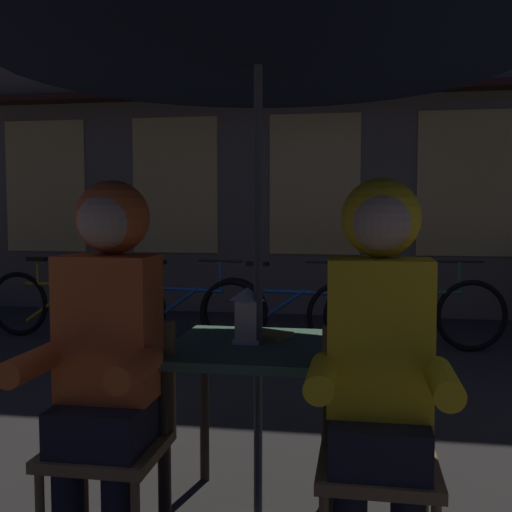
{
  "coord_description": "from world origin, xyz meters",
  "views": [
    {
      "loc": [
        0.41,
        -2.49,
        1.29
      ],
      "look_at": [
        0.0,
        -0.05,
        1.11
      ],
      "focal_mm": 43.55,
      "sensor_mm": 36.0,
      "label": 1
    }
  ],
  "objects_px": {
    "chair_right": "(378,443)",
    "person_right_hooded": "(380,344)",
    "person_left_hooded": "(106,335)",
    "book": "(266,335)",
    "bicycle_nearest": "(63,304)",
    "chair_left": "(114,427)",
    "bicycle_fourth": "(415,314)",
    "cafe_table": "(258,368)",
    "lantern": "(247,314)",
    "bicycle_third": "(287,313)",
    "bicycle_second": "(182,310)",
    "patio_umbrella": "(258,17)"
  },
  "relations": [
    {
      "from": "patio_umbrella",
      "to": "bicycle_fourth",
      "type": "height_order",
      "value": "patio_umbrella"
    },
    {
      "from": "person_right_hooded",
      "to": "bicycle_third",
      "type": "xyz_separation_m",
      "value": [
        -0.73,
        3.54,
        -0.5
      ]
    },
    {
      "from": "person_left_hooded",
      "to": "book",
      "type": "xyz_separation_m",
      "value": [
        0.49,
        0.56,
        -0.09
      ]
    },
    {
      "from": "bicycle_third",
      "to": "chair_left",
      "type": "bearing_deg",
      "value": -93.81
    },
    {
      "from": "cafe_table",
      "to": "bicycle_second",
      "type": "distance_m",
      "value": 3.38
    },
    {
      "from": "lantern",
      "to": "bicycle_fourth",
      "type": "xyz_separation_m",
      "value": [
        0.96,
        3.26,
        -0.51
      ]
    },
    {
      "from": "cafe_table",
      "to": "chair_right",
      "type": "distance_m",
      "value": 0.62
    },
    {
      "from": "cafe_table",
      "to": "person_left_hooded",
      "type": "bearing_deg",
      "value": -138.43
    },
    {
      "from": "lantern",
      "to": "chair_left",
      "type": "bearing_deg",
      "value": -138.19
    },
    {
      "from": "person_right_hooded",
      "to": "chair_right",
      "type": "bearing_deg",
      "value": 90.0
    },
    {
      "from": "cafe_table",
      "to": "bicycle_third",
      "type": "relative_size",
      "value": 0.44
    },
    {
      "from": "lantern",
      "to": "bicycle_third",
      "type": "distance_m",
      "value": 3.15
    },
    {
      "from": "bicycle_nearest",
      "to": "book",
      "type": "height_order",
      "value": "bicycle_nearest"
    },
    {
      "from": "patio_umbrella",
      "to": "book",
      "type": "distance_m",
      "value": 1.31
    },
    {
      "from": "lantern",
      "to": "person_right_hooded",
      "type": "xyz_separation_m",
      "value": [
        0.53,
        -0.44,
        -0.01
      ]
    },
    {
      "from": "chair_right",
      "to": "bicycle_fourth",
      "type": "xyz_separation_m",
      "value": [
        0.43,
        3.64,
        -0.14
      ]
    },
    {
      "from": "chair_left",
      "to": "bicycle_fourth",
      "type": "height_order",
      "value": "chair_left"
    },
    {
      "from": "cafe_table",
      "to": "bicycle_third",
      "type": "bearing_deg",
      "value": 94.55
    },
    {
      "from": "chair_right",
      "to": "bicycle_third",
      "type": "xyz_separation_m",
      "value": [
        -0.73,
        3.48,
        -0.14
      ]
    },
    {
      "from": "bicycle_third",
      "to": "bicycle_fourth",
      "type": "distance_m",
      "value": 1.17
    },
    {
      "from": "cafe_table",
      "to": "lantern",
      "type": "height_order",
      "value": "lantern"
    },
    {
      "from": "chair_right",
      "to": "person_right_hooded",
      "type": "height_order",
      "value": "person_right_hooded"
    },
    {
      "from": "patio_umbrella",
      "to": "person_left_hooded",
      "type": "height_order",
      "value": "patio_umbrella"
    },
    {
      "from": "person_left_hooded",
      "to": "bicycle_nearest",
      "type": "height_order",
      "value": "person_left_hooded"
    },
    {
      "from": "patio_umbrella",
      "to": "bicycle_fourth",
      "type": "relative_size",
      "value": 1.38
    },
    {
      "from": "chair_left",
      "to": "bicycle_fourth",
      "type": "distance_m",
      "value": 3.9
    },
    {
      "from": "patio_umbrella",
      "to": "book",
      "type": "height_order",
      "value": "patio_umbrella"
    },
    {
      "from": "bicycle_nearest",
      "to": "book",
      "type": "bearing_deg",
      "value": -51.1
    },
    {
      "from": "bicycle_fourth",
      "to": "chair_right",
      "type": "bearing_deg",
      "value": -96.74
    },
    {
      "from": "cafe_table",
      "to": "lantern",
      "type": "bearing_deg",
      "value": 160.41
    },
    {
      "from": "patio_umbrella",
      "to": "book",
      "type": "xyz_separation_m",
      "value": [
        0.01,
        0.13,
        -1.31
      ]
    },
    {
      "from": "cafe_table",
      "to": "patio_umbrella",
      "type": "distance_m",
      "value": 1.42
    },
    {
      "from": "lantern",
      "to": "book",
      "type": "xyz_separation_m",
      "value": [
        0.06,
        0.12,
        -0.11
      ]
    },
    {
      "from": "person_left_hooded",
      "to": "bicycle_third",
      "type": "bearing_deg",
      "value": 86.25
    },
    {
      "from": "bicycle_third",
      "to": "bicycle_second",
      "type": "bearing_deg",
      "value": 179.46
    },
    {
      "from": "person_right_hooded",
      "to": "bicycle_fourth",
      "type": "xyz_separation_m",
      "value": [
        0.43,
        3.7,
        -0.5
      ]
    },
    {
      "from": "lantern",
      "to": "chair_left",
      "type": "distance_m",
      "value": 0.69
    },
    {
      "from": "bicycle_third",
      "to": "bicycle_fourth",
      "type": "height_order",
      "value": "same"
    },
    {
      "from": "patio_umbrella",
      "to": "chair_right",
      "type": "relative_size",
      "value": 2.66
    },
    {
      "from": "lantern",
      "to": "person_right_hooded",
      "type": "relative_size",
      "value": 0.17
    },
    {
      "from": "chair_left",
      "to": "bicycle_nearest",
      "type": "relative_size",
      "value": 0.52
    },
    {
      "from": "cafe_table",
      "to": "lantern",
      "type": "distance_m",
      "value": 0.23
    },
    {
      "from": "lantern",
      "to": "bicycle_third",
      "type": "height_order",
      "value": "lantern"
    },
    {
      "from": "patio_umbrella",
      "to": "bicycle_second",
      "type": "bearing_deg",
      "value": 111.72
    },
    {
      "from": "bicycle_fourth",
      "to": "chair_left",
      "type": "bearing_deg",
      "value": -110.89
    },
    {
      "from": "lantern",
      "to": "book",
      "type": "distance_m",
      "value": 0.17
    },
    {
      "from": "chair_left",
      "to": "person_left_hooded",
      "type": "height_order",
      "value": "person_left_hooded"
    },
    {
      "from": "bicycle_nearest",
      "to": "cafe_table",
      "type": "bearing_deg",
      "value": -52.38
    },
    {
      "from": "cafe_table",
      "to": "bicycle_second",
      "type": "bearing_deg",
      "value": 111.72
    },
    {
      "from": "bicycle_nearest",
      "to": "book",
      "type": "xyz_separation_m",
      "value": [
        2.55,
        -3.16,
        0.41
      ]
    }
  ]
}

